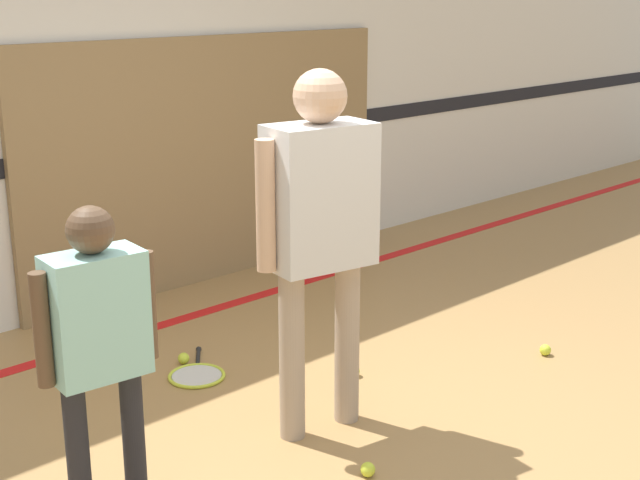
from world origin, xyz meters
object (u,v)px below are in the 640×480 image
at_px(racket_spare_on_floor, 197,374).
at_px(tennis_ball_stray_left, 545,350).
at_px(person_instructor, 320,215).
at_px(person_student_left, 98,332).
at_px(tennis_ball_stray_right, 354,371).
at_px(tennis_ball_near_instructor, 368,470).
at_px(tennis_ball_by_spare_racket, 184,358).

height_order(racket_spare_on_floor, tennis_ball_stray_left, tennis_ball_stray_left).
bearing_deg(person_instructor, person_student_left, -171.76).
bearing_deg(person_student_left, tennis_ball_stray_right, 14.60).
height_order(tennis_ball_near_instructor, tennis_ball_stray_right, same).
xyz_separation_m(person_student_left, tennis_ball_stray_left, (2.70, -0.31, -0.77)).
bearing_deg(tennis_ball_stray_left, person_student_left, 173.35).
distance_m(person_instructor, tennis_ball_near_instructor, 1.15).
bearing_deg(person_student_left, tennis_ball_near_instructor, -21.70).
xyz_separation_m(racket_spare_on_floor, tennis_ball_near_instructor, (-0.08, -1.37, 0.02)).
bearing_deg(racket_spare_on_floor, person_student_left, 167.00).
relative_size(person_instructor, tennis_ball_by_spare_racket, 26.29).
distance_m(person_instructor, tennis_ball_by_spare_racket, 1.50).
distance_m(person_student_left, tennis_ball_near_instructor, 1.35).
height_order(racket_spare_on_floor, tennis_ball_stray_right, tennis_ball_stray_right).
relative_size(person_student_left, racket_spare_on_floor, 2.45).
relative_size(tennis_ball_stray_left, tennis_ball_stray_right, 1.00).
xyz_separation_m(person_instructor, tennis_ball_stray_left, (1.56, -0.28, -1.04)).
xyz_separation_m(tennis_ball_near_instructor, tennis_ball_by_spare_racket, (0.12, 1.56, 0.00)).
height_order(racket_spare_on_floor, tennis_ball_by_spare_racket, tennis_ball_by_spare_racket).
relative_size(tennis_ball_near_instructor, tennis_ball_stray_left, 1.00).
xyz_separation_m(tennis_ball_near_instructor, tennis_ball_stray_left, (1.72, 0.20, 0.00)).
distance_m(racket_spare_on_floor, tennis_ball_stray_left, 2.02).
bearing_deg(racket_spare_on_floor, tennis_ball_by_spare_racket, 24.16).
bearing_deg(tennis_ball_stray_right, tennis_ball_stray_left, -29.31).
bearing_deg(tennis_ball_stray_left, racket_spare_on_floor, 144.48).
xyz_separation_m(racket_spare_on_floor, tennis_ball_stray_right, (0.63, -0.60, 0.02)).
xyz_separation_m(racket_spare_on_floor, tennis_ball_by_spare_racket, (0.05, 0.19, 0.02)).
relative_size(person_instructor, tennis_ball_near_instructor, 26.29).
bearing_deg(tennis_ball_stray_left, tennis_ball_stray_right, 150.69).
bearing_deg(tennis_ball_stray_right, person_student_left, -171.34).
distance_m(person_student_left, racket_spare_on_floor, 1.58).
xyz_separation_m(person_instructor, racket_spare_on_floor, (-0.09, 0.90, -1.06)).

